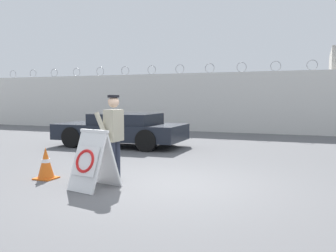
{
  "coord_description": "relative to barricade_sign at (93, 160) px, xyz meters",
  "views": [
    {
      "loc": [
        2.62,
        -6.39,
        1.66
      ],
      "look_at": [
        -0.69,
        1.81,
        0.98
      ],
      "focal_mm": 40.0,
      "sensor_mm": 36.0,
      "label": 1
    }
  ],
  "objects": [
    {
      "name": "ground_plane",
      "position": [
        1.14,
        0.71,
        -0.54
      ],
      "size": [
        90.0,
        90.0,
        0.0
      ],
      "primitive_type": "plane",
      "color": "#5B5B5E"
    },
    {
      "name": "barricade_sign",
      "position": [
        0.0,
        0.0,
        0.0
      ],
      "size": [
        0.77,
        0.9,
        1.08
      ],
      "rotation": [
        0.0,
        0.0,
        -0.2
      ],
      "color": "white",
      "rests_on": "ground_plane"
    },
    {
      "name": "parked_car_front_coupe",
      "position": [
        -2.42,
        5.43,
        0.05
      ],
      "size": [
        4.37,
        2.1,
        1.12
      ],
      "rotation": [
        0.0,
        0.0,
        3.17
      ],
      "color": "black",
      "rests_on": "ground_plane"
    },
    {
      "name": "traffic_cone_mid",
      "position": [
        -1.36,
        0.36,
        -0.22
      ],
      "size": [
        0.39,
        0.39,
        0.64
      ],
      "color": "orange",
      "rests_on": "ground_plane"
    },
    {
      "name": "security_guard",
      "position": [
        0.06,
        0.66,
        0.41
      ],
      "size": [
        0.38,
        0.61,
        1.7
      ],
      "rotation": [
        0.0,
        0.0,
        -1.59
      ],
      "color": "#232838",
      "rests_on": "ground_plane"
    },
    {
      "name": "perimeter_wall",
      "position": [
        1.14,
        11.86,
        0.89
      ],
      "size": [
        36.0,
        0.3,
        3.29
      ],
      "color": "silver",
      "rests_on": "ground_plane"
    }
  ]
}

